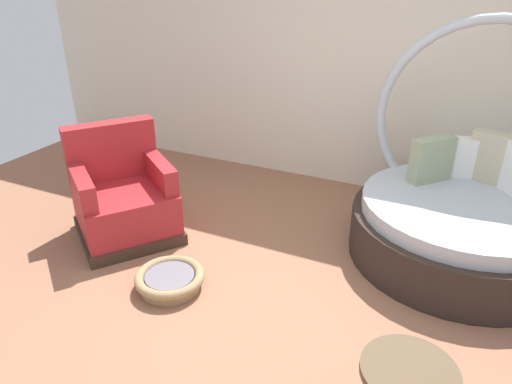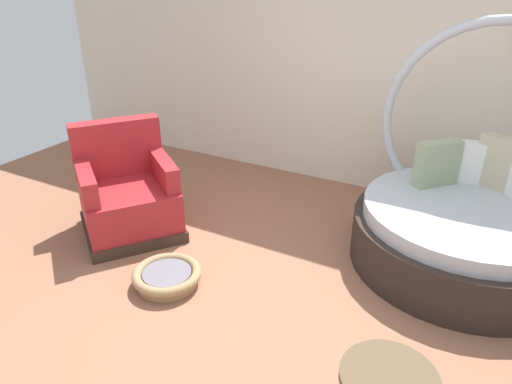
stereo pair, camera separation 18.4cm
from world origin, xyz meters
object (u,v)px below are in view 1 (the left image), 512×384
(round_daybed, at_px, (463,213))
(pet_basket, at_px, (170,279))
(side_table, at_px, (407,384))
(red_armchair, at_px, (123,199))

(round_daybed, xyz_separation_m, pet_basket, (-1.85, -1.41, -0.29))
(side_table, bearing_deg, red_armchair, 157.04)
(round_daybed, distance_m, red_armchair, 2.81)
(red_armchair, relative_size, pet_basket, 2.19)
(round_daybed, bearing_deg, side_table, -93.57)
(round_daybed, relative_size, pet_basket, 3.59)
(side_table, bearing_deg, pet_basket, 161.46)
(red_armchair, height_order, side_table, red_armchair)
(red_armchair, bearing_deg, pet_basket, -31.53)
(pet_basket, distance_m, side_table, 1.86)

